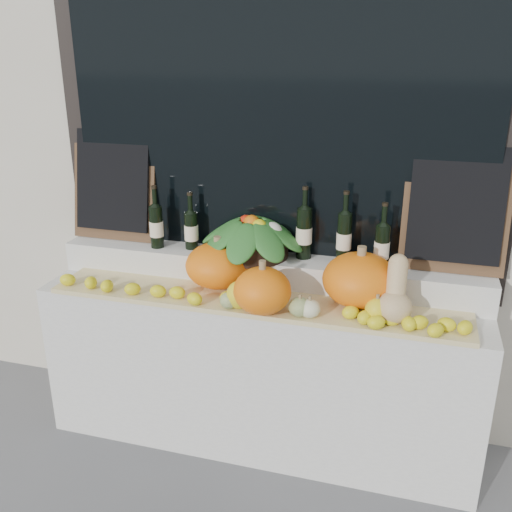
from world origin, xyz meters
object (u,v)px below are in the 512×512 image
pumpkin_left (218,265)px  pumpkin_right (360,280)px  produce_bowl (252,236)px  wine_bottle_tall (304,233)px  butternut_squash (395,296)px

pumpkin_left → pumpkin_right: size_ratio=0.94×
produce_bowl → wine_bottle_tall: (0.27, 0.04, 0.03)m
wine_bottle_tall → pumpkin_right: bearing=-33.4°
butternut_squash → wine_bottle_tall: size_ratio=0.78×
pumpkin_right → butternut_squash: size_ratio=1.21×
butternut_squash → produce_bowl: (-0.76, 0.29, 0.12)m
butternut_squash → wine_bottle_tall: (-0.49, 0.33, 0.15)m
pumpkin_right → butternut_squash: butternut_squash is taller
pumpkin_right → produce_bowl: bearing=164.1°
pumpkin_right → produce_bowl: size_ratio=0.61×
produce_bowl → butternut_squash: bearing=-20.7°
produce_bowl → wine_bottle_tall: size_ratio=1.55×
pumpkin_right → pumpkin_left: bearing=177.9°
pumpkin_left → butternut_squash: size_ratio=1.14×
pumpkin_right → wine_bottle_tall: size_ratio=0.95×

